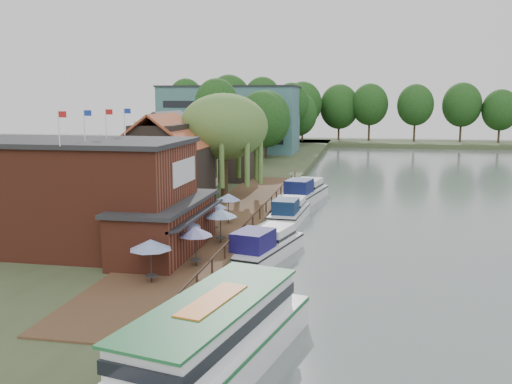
# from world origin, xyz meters

# --- Properties ---
(ground) EXTENTS (260.00, 260.00, 0.00)m
(ground) POSITION_xyz_m (0.00, 0.00, 0.00)
(ground) COLOR #576562
(ground) RESTS_ON ground
(land_bank) EXTENTS (50.00, 140.00, 1.00)m
(land_bank) POSITION_xyz_m (-30.00, 35.00, 0.50)
(land_bank) COLOR #384728
(land_bank) RESTS_ON ground
(quay_deck) EXTENTS (6.00, 50.00, 0.10)m
(quay_deck) POSITION_xyz_m (-8.00, 10.00, 1.05)
(quay_deck) COLOR #47301E
(quay_deck) RESTS_ON land_bank
(quay_rail) EXTENTS (0.20, 49.00, 1.00)m
(quay_rail) POSITION_xyz_m (-5.30, 10.50, 1.50)
(quay_rail) COLOR black
(quay_rail) RESTS_ON land_bank
(pub) EXTENTS (20.00, 11.00, 7.30)m
(pub) POSITION_xyz_m (-14.00, -1.00, 4.65)
(pub) COLOR maroon
(pub) RESTS_ON land_bank
(hotel_block) EXTENTS (25.40, 12.40, 12.30)m
(hotel_block) POSITION_xyz_m (-22.00, 70.00, 7.15)
(hotel_block) COLOR #38666B
(hotel_block) RESTS_ON land_bank
(cottage_a) EXTENTS (8.60, 7.60, 8.50)m
(cottage_a) POSITION_xyz_m (-15.00, 14.00, 5.25)
(cottage_a) COLOR black
(cottage_a) RESTS_ON land_bank
(cottage_b) EXTENTS (9.60, 8.60, 8.50)m
(cottage_b) POSITION_xyz_m (-18.00, 24.00, 5.25)
(cottage_b) COLOR beige
(cottage_b) RESTS_ON land_bank
(cottage_c) EXTENTS (7.60, 7.60, 8.50)m
(cottage_c) POSITION_xyz_m (-14.00, 33.00, 5.25)
(cottage_c) COLOR black
(cottage_c) RESTS_ON land_bank
(willow) EXTENTS (8.60, 8.60, 10.43)m
(willow) POSITION_xyz_m (-10.50, 19.00, 6.21)
(willow) COLOR #476B2D
(willow) RESTS_ON land_bank
(umbrella_0) EXTENTS (2.30, 2.30, 2.38)m
(umbrella_0) POSITION_xyz_m (-8.07, -7.23, 2.29)
(umbrella_0) COLOR navy
(umbrella_0) RESTS_ON quay_deck
(umbrella_1) EXTENTS (2.06, 2.06, 2.38)m
(umbrella_1) POSITION_xyz_m (-6.60, -3.83, 2.29)
(umbrella_1) COLOR navy
(umbrella_1) RESTS_ON quay_deck
(umbrella_2) EXTENTS (2.19, 2.19, 2.38)m
(umbrella_2) POSITION_xyz_m (-7.97, -1.76, 2.29)
(umbrella_2) COLOR navy
(umbrella_2) RESTS_ON quay_deck
(umbrella_3) EXTENTS (2.32, 2.32, 2.38)m
(umbrella_3) POSITION_xyz_m (-6.51, 1.73, 2.29)
(umbrella_3) COLOR navy
(umbrella_3) RESTS_ON quay_deck
(umbrella_4) EXTENTS (2.10, 2.10, 2.38)m
(umbrella_4) POSITION_xyz_m (-7.84, 4.74, 2.29)
(umbrella_4) COLOR navy
(umbrella_4) RESTS_ON quay_deck
(umbrella_5) EXTENTS (2.00, 2.00, 2.38)m
(umbrella_5) POSITION_xyz_m (-7.48, 8.04, 2.29)
(umbrella_5) COLOR #1C449C
(umbrella_5) RESTS_ON quay_deck
(cruiser_0) EXTENTS (5.32, 10.15, 2.34)m
(cruiser_0) POSITION_xyz_m (-3.57, 2.27, 1.17)
(cruiser_0) COLOR silver
(cruiser_0) RESTS_ON ground
(cruiser_1) EXTENTS (3.51, 9.35, 2.20)m
(cruiser_1) POSITION_xyz_m (-3.52, 15.05, 1.10)
(cruiser_1) COLOR white
(cruiser_1) RESTS_ON ground
(cruiser_2) EXTENTS (5.15, 11.00, 2.59)m
(cruiser_2) POSITION_xyz_m (-3.22, 25.04, 1.29)
(cruiser_2) COLOR white
(cruiser_2) RESTS_ON ground
(tour_boat) EXTENTS (7.03, 14.78, 3.11)m
(tour_boat) POSITION_xyz_m (-2.87, -15.12, 1.55)
(tour_boat) COLOR silver
(tour_boat) RESTS_ON ground
(swan) EXTENTS (0.44, 0.44, 0.44)m
(swan) POSITION_xyz_m (-4.14, -12.10, 0.22)
(swan) COLOR white
(swan) RESTS_ON ground
(bank_tree_0) EXTENTS (6.07, 6.07, 12.68)m
(bank_tree_0) POSITION_xyz_m (-17.29, 42.13, 7.34)
(bank_tree_0) COLOR #143811
(bank_tree_0) RESTS_ON land_bank
(bank_tree_1) EXTENTS (7.32, 7.32, 11.08)m
(bank_tree_1) POSITION_xyz_m (-12.27, 49.29, 6.54)
(bank_tree_1) COLOR #143811
(bank_tree_1) RESTS_ON land_bank
(bank_tree_2) EXTENTS (8.26, 8.26, 11.30)m
(bank_tree_2) POSITION_xyz_m (-13.30, 59.31, 6.65)
(bank_tree_2) COLOR #143811
(bank_tree_2) RESTS_ON land_bank
(bank_tree_3) EXTENTS (6.89, 6.89, 13.03)m
(bank_tree_3) POSITION_xyz_m (-11.35, 77.44, 7.51)
(bank_tree_3) COLOR #143811
(bank_tree_3) RESTS_ON land_bank
(bank_tree_4) EXTENTS (8.22, 8.22, 11.42)m
(bank_tree_4) POSITION_xyz_m (-11.13, 86.48, 6.71)
(bank_tree_4) COLOR #143811
(bank_tree_4) RESTS_ON land_bank
(bank_tree_5) EXTENTS (7.86, 7.86, 12.59)m
(bank_tree_5) POSITION_xyz_m (-17.01, 92.53, 7.29)
(bank_tree_5) COLOR #143811
(bank_tree_5) RESTS_ON land_bank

